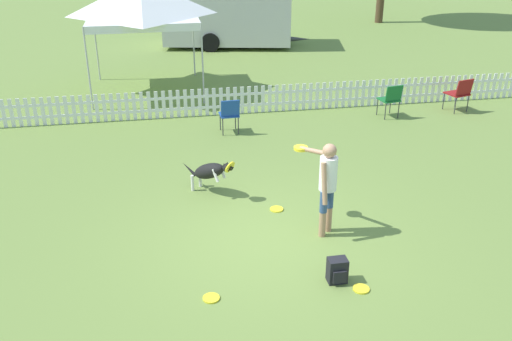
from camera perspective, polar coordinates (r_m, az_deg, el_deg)
ground_plane at (r=9.16m, az=1.46°, el=-6.88°), size 240.00×240.00×0.00m
handler_person at (r=8.94m, az=7.05°, el=-0.81°), size 0.59×1.04×1.56m
leaping_dog at (r=10.39m, az=-4.63°, el=-0.07°), size 0.94×0.98×0.77m
frisbee_near_handler at (r=11.33m, az=-4.41°, el=-0.32°), size 0.23×0.23×0.02m
frisbee_near_dog at (r=7.91m, az=-4.50°, el=-12.60°), size 0.23×0.23×0.02m
frisbee_midfield at (r=8.18m, az=10.47°, el=-11.56°), size 0.23×0.23×0.02m
frisbee_far_scatter at (r=10.00m, az=2.08°, el=-3.88°), size 0.23×0.23×0.02m
backpack_on_grass at (r=8.19m, az=8.14°, el=-9.89°), size 0.27×0.24×0.37m
picket_fence at (r=14.56m, az=-3.51°, el=6.93°), size 21.07×0.04×0.70m
folding_chair_blue_left at (r=13.22m, az=-2.66°, el=5.78°), size 0.45×0.47×0.84m
folding_chair_center at (r=14.66m, az=13.35°, el=7.09°), size 0.52×0.54×0.86m
folding_chair_green_right at (r=15.61m, az=19.73°, el=7.42°), size 0.62×0.63×0.88m
canopy_tent_main at (r=16.38m, az=-11.37°, el=16.28°), size 2.96×2.96×3.09m
equipment_trailer at (r=22.20m, az=-2.85°, el=15.90°), size 5.61×3.05×2.65m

